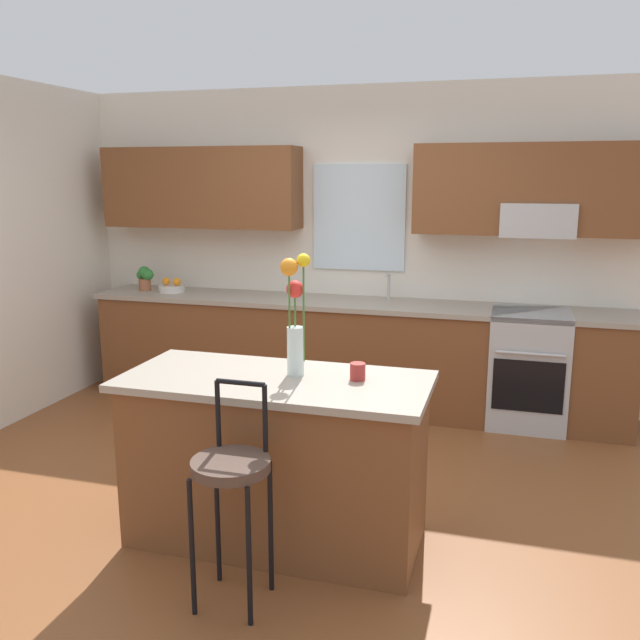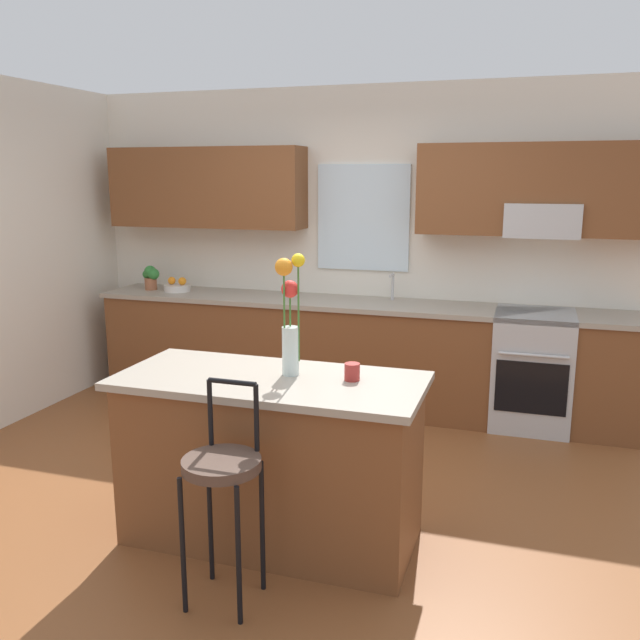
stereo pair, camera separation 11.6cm
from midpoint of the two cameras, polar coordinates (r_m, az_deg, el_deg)
ground_plane at (r=4.38m, az=-3.76°, el=-14.34°), size 14.00×14.00×0.00m
back_wall_assembly at (r=5.83m, az=3.00°, el=7.83°), size 5.60×0.50×2.70m
counter_run at (r=5.74m, az=1.99°, el=-2.86°), size 4.56×0.64×0.92m
sink_faucet at (r=5.69m, az=5.27°, el=3.09°), size 0.02×0.13×0.23m
oven_range at (r=5.56m, az=16.71°, el=-3.95°), size 0.60×0.64×0.92m
kitchen_island at (r=3.69m, az=-4.67°, el=-11.71°), size 1.62×0.74×0.92m
bar_stool_near at (r=3.13m, az=-8.61°, el=-12.90°), size 0.36×0.36×1.04m
flower_vase at (r=3.49m, az=-3.10°, el=0.39°), size 0.15×0.14×0.65m
mug_ceramic at (r=3.47m, az=2.27°, el=-4.41°), size 0.08×0.08×0.09m
fruit_bowl_oranges at (r=6.25m, az=-13.01°, el=2.73°), size 0.24×0.24×0.13m
potted_plant_small at (r=6.37m, az=-15.18°, el=3.56°), size 0.17×0.12×0.22m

